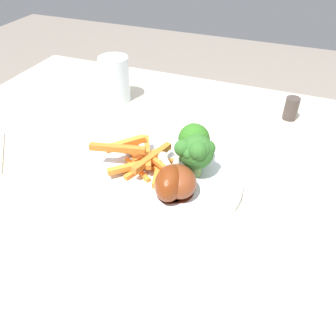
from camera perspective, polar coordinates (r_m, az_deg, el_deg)
name	(u,v)px	position (r m, az deg, el deg)	size (l,w,h in m)	color
dining_table	(207,214)	(0.68, 6.51, -7.56)	(1.20, 0.74, 0.73)	beige
dinner_plate	(168,180)	(0.58, 0.00, -2.01)	(0.25, 0.25, 0.01)	silver
broccoli_floret_front	(194,140)	(0.58, 4.27, 4.62)	(0.05, 0.06, 0.08)	#8BBA56
broccoli_floret_middle	(196,152)	(0.55, 4.71, 2.67)	(0.06, 0.06, 0.08)	#79A24F
carrot_fries_pile	(141,158)	(0.59, -4.43, 1.66)	(0.14, 0.11, 0.04)	orange
chicken_drumstick_near	(170,181)	(0.53, 0.40, -2.15)	(0.05, 0.12, 0.05)	#4E1A09
chicken_drumstick_far	(177,180)	(0.54, 1.47, -1.99)	(0.10, 0.11, 0.05)	#53200F
water_glass	(115,79)	(0.83, -8.79, 14.38)	(0.07, 0.07, 0.10)	silver
pepper_shaker	(291,108)	(0.79, 19.74, 9.27)	(0.03, 0.03, 0.05)	#423833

